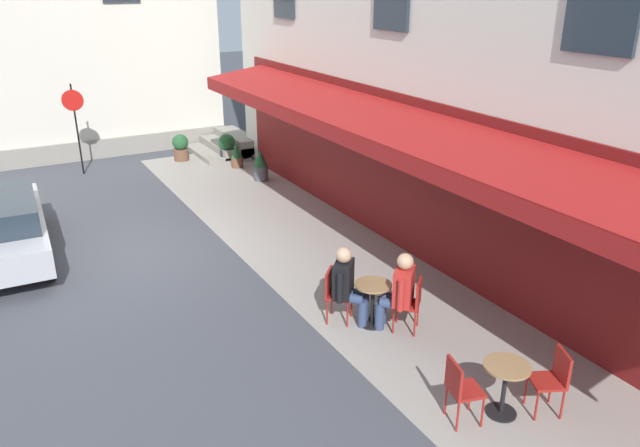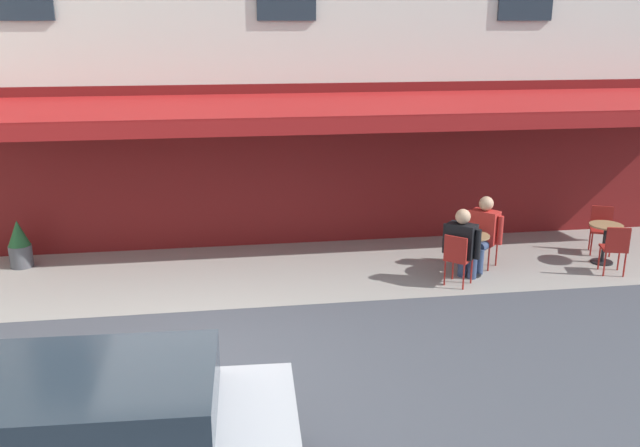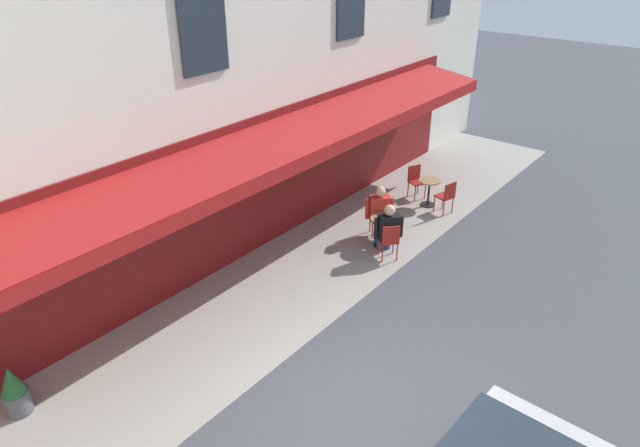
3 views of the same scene
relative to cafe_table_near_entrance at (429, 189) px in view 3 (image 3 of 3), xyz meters
name	(u,v)px [view 3 (image 3 of 3)]	position (x,y,z in m)	size (l,w,h in m)	color
ground_plane	(363,414)	(7.33, 2.92, -0.49)	(70.00, 70.00, 0.00)	#42444C
sidewalk_cafe_terrace	(322,260)	(4.08, -0.48, -0.49)	(20.50, 3.20, 0.01)	gray
cafe_table_near_entrance	(429,189)	(0.00, 0.00, 0.00)	(0.60, 0.60, 0.75)	black
cafe_chair_red_kerbside	(447,195)	(0.16, 0.61, 0.06)	(0.49, 0.49, 0.91)	maroon
cafe_chair_red_by_window	(416,179)	(-0.26, -0.57, 0.06)	(0.53, 0.53, 0.91)	maroon
cafe_table_mid_terrace	(383,228)	(2.67, 0.24, 0.00)	(0.60, 0.60, 0.75)	black
cafe_chair_red_facing_street	(390,239)	(3.10, 0.70, 0.06)	(0.57, 0.57, 0.91)	maroon
cafe_chair_red_under_awning	(378,214)	(2.21, -0.20, 0.06)	(0.57, 0.57, 0.91)	maroon
seated_patron_in_red	(380,212)	(2.37, -0.05, 0.22)	(0.67, 0.66, 1.34)	navy
seated_companion_in_black	(388,228)	(2.95, 0.54, 0.22)	(0.65, 0.66, 1.33)	navy
potted_plant_entrance_left	(14,391)	(10.69, -1.38, -0.06)	(0.41, 0.41, 0.89)	#4C4C51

